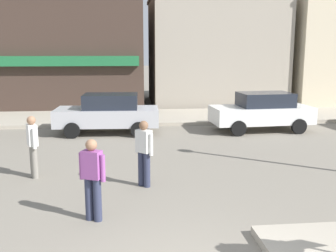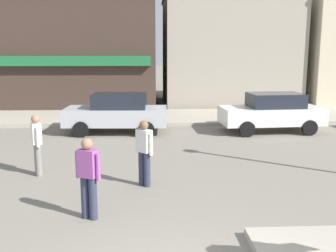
{
  "view_description": "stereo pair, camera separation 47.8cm",
  "coord_description": "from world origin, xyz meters",
  "px_view_note": "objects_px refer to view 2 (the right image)",
  "views": [
    {
      "loc": [
        -0.87,
        -4.46,
        3.24
      ],
      "look_at": [
        0.08,
        4.5,
        1.5
      ],
      "focal_mm": 42.0,
      "sensor_mm": 36.0,
      "label": 1
    },
    {
      "loc": [
        -0.39,
        -4.49,
        3.24
      ],
      "look_at": [
        0.08,
        4.5,
        1.5
      ],
      "focal_mm": 42.0,
      "sensor_mm": 36.0,
      "label": 2
    }
  ],
  "objects_px": {
    "parked_car_nearest": "(117,113)",
    "parked_car_second": "(272,112)",
    "pedestrian_crossing_far": "(144,151)",
    "pedestrian_kerb_side": "(88,176)",
    "pedestrian_crossing_near": "(37,143)"
  },
  "relations": [
    {
      "from": "pedestrian_crossing_near",
      "to": "pedestrian_crossing_far",
      "type": "distance_m",
      "value": 2.97
    },
    {
      "from": "parked_car_nearest",
      "to": "pedestrian_crossing_far",
      "type": "distance_m",
      "value": 6.42
    },
    {
      "from": "parked_car_nearest",
      "to": "pedestrian_kerb_side",
      "type": "xyz_separation_m",
      "value": [
        0.06,
        -8.17,
        0.06
      ]
    },
    {
      "from": "parked_car_second",
      "to": "pedestrian_kerb_side",
      "type": "relative_size",
      "value": 2.54
    },
    {
      "from": "pedestrian_crossing_near",
      "to": "pedestrian_crossing_far",
      "type": "xyz_separation_m",
      "value": [
        2.8,
        -0.98,
        0.0
      ]
    },
    {
      "from": "parked_car_second",
      "to": "pedestrian_crossing_far",
      "type": "height_order",
      "value": "pedestrian_crossing_far"
    },
    {
      "from": "parked_car_nearest",
      "to": "parked_car_second",
      "type": "relative_size",
      "value": 1.0
    },
    {
      "from": "parked_car_nearest",
      "to": "parked_car_second",
      "type": "height_order",
      "value": "same"
    },
    {
      "from": "pedestrian_crossing_near",
      "to": "pedestrian_kerb_side",
      "type": "height_order",
      "value": "same"
    },
    {
      "from": "parked_car_nearest",
      "to": "pedestrian_crossing_near",
      "type": "xyz_separation_m",
      "value": [
        -1.68,
        -5.35,
        0.06
      ]
    },
    {
      "from": "parked_car_second",
      "to": "pedestrian_crossing_near",
      "type": "relative_size",
      "value": 2.54
    },
    {
      "from": "pedestrian_crossing_near",
      "to": "pedestrian_crossing_far",
      "type": "relative_size",
      "value": 1.0
    },
    {
      "from": "parked_car_second",
      "to": "pedestrian_crossing_far",
      "type": "relative_size",
      "value": 2.54
    },
    {
      "from": "pedestrian_crossing_near",
      "to": "pedestrian_kerb_side",
      "type": "distance_m",
      "value": 3.32
    },
    {
      "from": "pedestrian_crossing_far",
      "to": "parked_car_second",
      "type": "bearing_deg",
      "value": 50.66
    }
  ]
}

